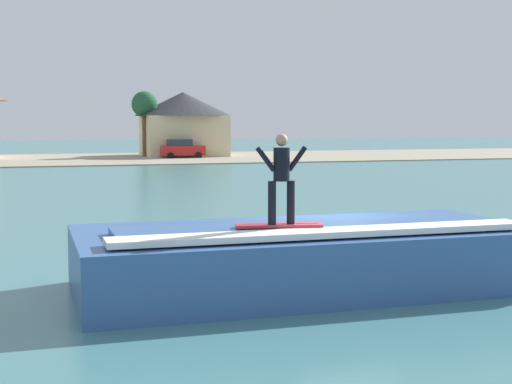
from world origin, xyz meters
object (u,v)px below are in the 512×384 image
at_px(car_far_shore, 182,149).
at_px(tree_tall_bare, 145,106).
at_px(surfboard, 279,225).
at_px(house_gabled_white, 183,121).
at_px(surfer, 282,174).
at_px(wave_crest, 304,257).

distance_m(car_far_shore, tree_tall_bare, 6.11).
distance_m(surfboard, car_far_shore, 56.62).
xyz_separation_m(house_gabled_white, tree_tall_bare, (-4.04, -0.96, 1.41)).
bearing_deg(surfer, surfboard, 106.84).
distance_m(house_gabled_white, tree_tall_bare, 4.38).
height_order(surfboard, surfer, surfer).
xyz_separation_m(wave_crest, surfer, (-0.77, -0.74, 1.81)).
distance_m(car_far_shore, house_gabled_white, 5.22).
relative_size(car_far_shore, tree_tall_bare, 0.63).
relative_size(surfer, car_far_shore, 0.43).
bearing_deg(car_far_shore, tree_tall_bare, 131.39).
height_order(surfboard, car_far_shore, car_far_shore).
distance_m(surfboard, house_gabled_white, 61.13).
distance_m(surfer, car_far_shore, 56.71).
height_order(surfboard, house_gabled_white, house_gabled_white).
height_order(wave_crest, surfer, surfer).
relative_size(surfboard, car_far_shore, 0.43).
bearing_deg(tree_tall_bare, surfboard, -96.13).
height_order(surfer, house_gabled_white, house_gabled_white).
xyz_separation_m(surfboard, tree_tall_bare, (6.36, 59.24, 3.57)).
distance_m(surfboard, tree_tall_bare, 59.69).
bearing_deg(wave_crest, surfboard, -140.30).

